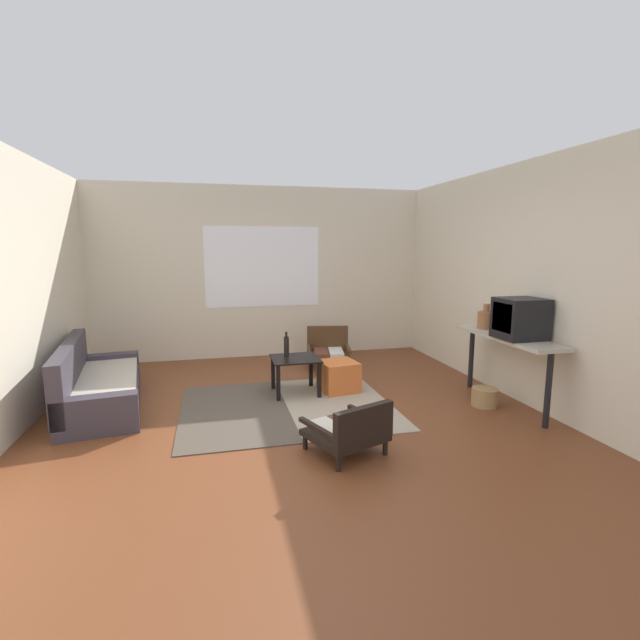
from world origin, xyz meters
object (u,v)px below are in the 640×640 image
(coffee_table, at_px, (295,365))
(wicker_basket, at_px, (485,397))
(couch, at_px, (97,386))
(armchair_by_window, at_px, (328,349))
(clay_vase, at_px, (486,319))
(crt_television, at_px, (520,318))
(glass_bottle, at_px, (286,346))
(armchair_striped_foreground, at_px, (350,430))
(ottoman_orange, at_px, (338,376))
(console_shelf, at_px, (507,344))

(coffee_table, bearing_deg, wicker_basket, -24.97)
(couch, xyz_separation_m, armchair_by_window, (2.95, 1.10, 0.03))
(armchair_by_window, relative_size, clay_vase, 2.46)
(coffee_table, distance_m, clay_vase, 2.33)
(crt_television, distance_m, glass_bottle, 2.64)
(armchair_striped_foreground, xyz_separation_m, wicker_basket, (1.82, 0.78, -0.12))
(ottoman_orange, height_order, glass_bottle, glass_bottle)
(armchair_by_window, relative_size, console_shelf, 0.50)
(couch, distance_m, glass_bottle, 2.18)
(armchair_by_window, relative_size, crt_television, 1.60)
(glass_bottle, bearing_deg, console_shelf, -24.94)
(console_shelf, bearing_deg, coffee_table, 156.97)
(ottoman_orange, height_order, crt_television, crt_television)
(couch, relative_size, glass_bottle, 6.93)
(coffee_table, bearing_deg, ottoman_orange, -2.90)
(armchair_by_window, height_order, ottoman_orange, armchair_by_window)
(couch, bearing_deg, armchair_by_window, 20.41)
(armchair_striped_foreground, relative_size, crt_television, 1.67)
(couch, xyz_separation_m, console_shelf, (4.43, -1.04, 0.48))
(crt_television, bearing_deg, couch, 164.41)
(armchair_by_window, relative_size, wicker_basket, 2.54)
(crt_television, bearing_deg, armchair_by_window, 122.31)
(clay_vase, relative_size, wicker_basket, 1.03)
(armchair_by_window, height_order, crt_television, crt_television)
(glass_bottle, xyz_separation_m, wicker_basket, (2.06, -1.05, -0.47))
(armchair_striped_foreground, distance_m, console_shelf, 2.24)
(crt_television, distance_m, clay_vase, 0.61)
(coffee_table, xyz_separation_m, glass_bottle, (-0.08, 0.13, 0.22))
(couch, height_order, coffee_table, couch)
(wicker_basket, bearing_deg, ottoman_orange, 148.26)
(glass_bottle, bearing_deg, ottoman_orange, -14.06)
(ottoman_orange, bearing_deg, clay_vase, -16.58)
(couch, bearing_deg, coffee_table, -2.74)
(console_shelf, bearing_deg, couch, 166.78)
(armchair_striped_foreground, height_order, console_shelf, console_shelf)
(coffee_table, distance_m, armchair_striped_foreground, 1.72)
(couch, xyz_separation_m, crt_television, (4.43, -1.24, 0.79))
(armchair_by_window, height_order, console_shelf, console_shelf)
(console_shelf, bearing_deg, glass_bottle, 155.06)
(ottoman_orange, xyz_separation_m, wicker_basket, (1.44, -0.89, -0.08))
(couch, relative_size, crt_television, 4.57)
(armchair_striped_foreground, relative_size, glass_bottle, 2.53)
(ottoman_orange, bearing_deg, armchair_striped_foreground, -102.65)
(coffee_table, height_order, wicker_basket, coffee_table)
(ottoman_orange, bearing_deg, armchair_by_window, 81.33)
(coffee_table, bearing_deg, couch, 177.26)
(armchair_striped_foreground, relative_size, wicker_basket, 2.64)
(clay_vase, relative_size, glass_bottle, 0.99)
(ottoman_orange, height_order, clay_vase, clay_vase)
(ottoman_orange, distance_m, wicker_basket, 1.70)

